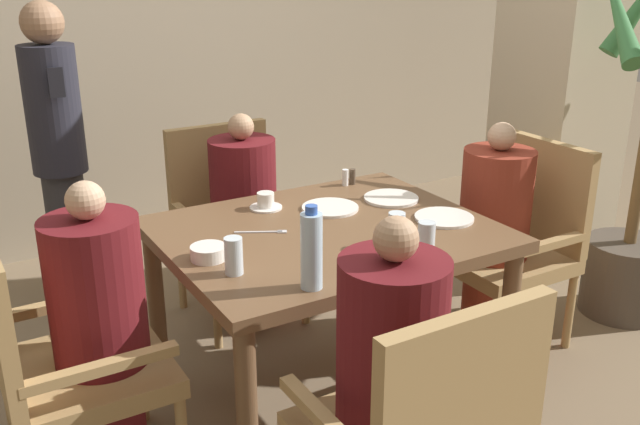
# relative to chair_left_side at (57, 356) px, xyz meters

# --- Properties ---
(ground_plane) EXTENTS (16.00, 16.00, 0.00)m
(ground_plane) POSITION_rel_chair_left_side_xyz_m (1.04, 0.00, -0.52)
(ground_plane) COLOR #7A664C
(wall_back) EXTENTS (8.00, 0.06, 2.80)m
(wall_back) POSITION_rel_chair_left_side_xyz_m (1.04, 2.19, 0.88)
(wall_back) COLOR tan
(wall_back) RESTS_ON ground_plane
(pillar_stone) EXTENTS (0.55, 0.55, 2.70)m
(pillar_stone) POSITION_rel_chair_left_side_xyz_m (2.90, 0.54, 0.83)
(pillar_stone) COLOR #BCAD8E
(pillar_stone) RESTS_ON ground_plane
(dining_table) EXTENTS (1.25, 1.02, 0.76)m
(dining_table) POSITION_rel_chair_left_side_xyz_m (1.04, 0.00, 0.15)
(dining_table) COLOR brown
(dining_table) RESTS_ON ground_plane
(chair_left_side) EXTENTS (0.54, 0.54, 0.96)m
(chair_left_side) POSITION_rel_chair_left_side_xyz_m (0.00, 0.00, 0.00)
(chair_left_side) COLOR #A88451
(chair_left_side) RESTS_ON ground_plane
(diner_in_left_chair) EXTENTS (0.32, 0.32, 1.10)m
(diner_in_left_chair) POSITION_rel_chair_left_side_xyz_m (0.15, 0.00, 0.05)
(diner_in_left_chair) COLOR #5B1419
(diner_in_left_chair) RESTS_ON ground_plane
(chair_far_side) EXTENTS (0.54, 0.54, 0.96)m
(chair_far_side) POSITION_rel_chair_left_side_xyz_m (1.04, 0.93, 0.00)
(chair_far_side) COLOR #A88451
(chair_far_side) RESTS_ON ground_plane
(diner_in_far_chair) EXTENTS (0.32, 0.32, 1.07)m
(diner_in_far_chair) POSITION_rel_chair_left_side_xyz_m (1.04, 0.78, 0.04)
(diner_in_far_chair) COLOR #5B1419
(diner_in_far_chair) RESTS_ON ground_plane
(chair_right_side) EXTENTS (0.54, 0.54, 0.96)m
(chair_right_side) POSITION_rel_chair_left_side_xyz_m (2.09, 0.00, 0.00)
(chair_right_side) COLOR #A88451
(chair_right_side) RESTS_ON ground_plane
(diner_in_right_chair) EXTENTS (0.32, 0.32, 1.08)m
(diner_in_right_chair) POSITION_rel_chair_left_side_xyz_m (1.94, 0.00, 0.04)
(diner_in_right_chair) COLOR maroon
(diner_in_right_chair) RESTS_ON ground_plane
(diner_in_near_chair) EXTENTS (0.32, 0.32, 1.11)m
(diner_in_near_chair) POSITION_rel_chair_left_side_xyz_m (0.79, -0.78, 0.05)
(diner_in_near_chair) COLOR #5B1419
(diner_in_near_chair) RESTS_ON ground_plane
(standing_host) EXTENTS (0.27, 0.30, 1.57)m
(standing_host) POSITION_rel_chair_left_side_xyz_m (0.33, 1.42, 0.33)
(standing_host) COLOR #2D2D33
(standing_host) RESTS_ON ground_plane
(potted_palm) EXTENTS (0.76, 0.76, 1.89)m
(potted_palm) POSITION_rel_chair_left_side_xyz_m (2.77, -0.14, 0.11)
(potted_palm) COLOR #4C4238
(potted_palm) RESTS_ON ground_plane
(plate_main_left) EXTENTS (0.24, 0.24, 0.01)m
(plate_main_left) POSITION_rel_chair_left_side_xyz_m (1.50, -0.15, 0.25)
(plate_main_left) COLOR white
(plate_main_left) RESTS_ON dining_table
(plate_main_right) EXTENTS (0.24, 0.24, 0.01)m
(plate_main_right) POSITION_rel_chair_left_side_xyz_m (1.46, 0.15, 0.25)
(plate_main_right) COLOR white
(plate_main_right) RESTS_ON dining_table
(plate_dessert_center) EXTENTS (0.24, 0.24, 0.01)m
(plate_dessert_center) POSITION_rel_chair_left_side_xyz_m (1.17, 0.18, 0.25)
(plate_dessert_center) COLOR white
(plate_dessert_center) RESTS_ON dining_table
(teacup_with_saucer) EXTENTS (0.14, 0.14, 0.07)m
(teacup_with_saucer) POSITION_rel_chair_left_side_xyz_m (0.94, 0.33, 0.28)
(teacup_with_saucer) COLOR white
(teacup_with_saucer) RESTS_ON dining_table
(bowl_small) EXTENTS (0.13, 0.13, 0.05)m
(bowl_small) POSITION_rel_chair_left_side_xyz_m (0.53, -0.04, 0.27)
(bowl_small) COLOR white
(bowl_small) RESTS_ON dining_table
(water_bottle) EXTENTS (0.07, 0.07, 0.28)m
(water_bottle) POSITION_rel_chair_left_side_xyz_m (0.73, -0.42, 0.38)
(water_bottle) COLOR silver
(water_bottle) RESTS_ON dining_table
(glass_tall_near) EXTENTS (0.06, 0.06, 0.13)m
(glass_tall_near) POSITION_rel_chair_left_side_xyz_m (1.17, -0.28, 0.31)
(glass_tall_near) COLOR silver
(glass_tall_near) RESTS_ON dining_table
(glass_tall_mid) EXTENTS (0.06, 0.06, 0.13)m
(glass_tall_mid) POSITION_rel_chair_left_side_xyz_m (0.56, -0.20, 0.31)
(glass_tall_mid) COLOR silver
(glass_tall_mid) RESTS_ON dining_table
(glass_tall_far) EXTENTS (0.06, 0.06, 0.13)m
(glass_tall_far) POSITION_rel_chair_left_side_xyz_m (1.21, -0.41, 0.31)
(glass_tall_far) COLOR silver
(glass_tall_far) RESTS_ON dining_table
(salt_shaker) EXTENTS (0.03, 0.03, 0.08)m
(salt_shaker) POSITION_rel_chair_left_side_xyz_m (1.40, 0.43, 0.29)
(salt_shaker) COLOR white
(salt_shaker) RESTS_ON dining_table
(pepper_shaker) EXTENTS (0.03, 0.03, 0.07)m
(pepper_shaker) POSITION_rel_chair_left_side_xyz_m (1.44, 0.43, 0.28)
(pepper_shaker) COLOR #4C3D2D
(pepper_shaker) RESTS_ON dining_table
(fork_beside_plate) EXTENTS (0.19, 0.11, 0.00)m
(fork_beside_plate) POSITION_rel_chair_left_side_xyz_m (0.82, 0.08, 0.25)
(fork_beside_plate) COLOR silver
(fork_beside_plate) RESTS_ON dining_table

